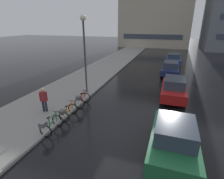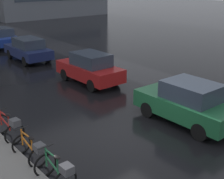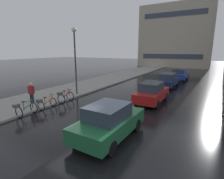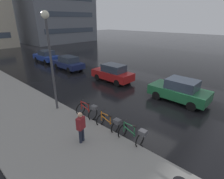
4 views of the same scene
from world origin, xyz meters
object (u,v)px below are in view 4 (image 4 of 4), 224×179
bicycle_nearest (133,134)px  bicycle_second (110,122)px  bicycle_third (88,110)px  car_green (180,90)px  car_navy (68,63)px  pedestrian (81,127)px  car_blue (46,56)px  car_red (113,73)px  streetlamp (49,47)px

bicycle_nearest → bicycle_second: bearing=88.7°
bicycle_third → car_green: car_green is taller
bicycle_nearest → car_navy: car_navy is taller
bicycle_second → pedestrian: (-1.74, 0.20, 0.49)m
car_green → car_blue: car_green is taller
car_green → pedestrian: pedestrian is taller
bicycle_nearest → pedestrian: size_ratio=0.80×
bicycle_third → car_blue: 16.96m
bicycle_nearest → car_green: bearing=3.0°
car_green → car_red: bearing=90.0°
car_navy → car_blue: 5.74m
bicycle_nearest → bicycle_second: size_ratio=0.96×
bicycle_nearest → car_red: size_ratio=0.33×
bicycle_second → car_blue: car_blue is taller
bicycle_third → car_green: size_ratio=0.34×
car_navy → bicycle_second: bearing=-115.4°
bicycle_third → car_red: (5.95, 3.39, 0.32)m
bicycle_third → streetlamp: streetlamp is taller
car_navy → car_green: bearing=-88.6°
bicycle_nearest → bicycle_third: 3.38m
bicycle_second → car_blue: bearing=71.3°
car_red → bicycle_second: bearing=-139.0°
streetlamp → car_green: bearing=-38.5°
car_green → car_red: size_ratio=1.01×
bicycle_second → car_blue: (5.98, 17.70, 0.32)m
car_green → streetlamp: (-6.69, 5.32, 3.27)m
car_green → bicycle_third: bearing=152.8°
bicycle_nearest → streetlamp: streetlamp is taller
bicycle_nearest → car_navy: bearing=67.1°
bicycle_third → car_navy: car_navy is taller
car_green → car_blue: size_ratio=0.97×
bicycle_third → pedestrian: (-1.78, -1.62, 0.45)m
pedestrian → streetlamp: (1.04, 3.88, 3.14)m
bicycle_third → pedestrian: size_ratio=0.82×
bicycle_nearest → bicycle_third: bicycle_third is taller
bicycle_second → bicycle_nearest: bearing=-91.3°
bicycle_third → car_blue: bearing=69.5°
streetlamp → pedestrian: bearing=-105.0°
car_green → pedestrian: size_ratio=2.41×
bicycle_nearest → bicycle_second: 1.56m
car_navy → streetlamp: streetlamp is taller
car_blue → pedestrian: (-7.72, -17.50, 0.18)m
bicycle_third → car_navy: bearing=61.0°
car_green → pedestrian: 7.87m
bicycle_nearest → car_red: (6.03, 6.77, 0.33)m
bicycle_second → car_navy: car_navy is taller
car_red → pedestrian: (-7.73, -5.01, 0.13)m
bicycle_second → car_green: (5.99, -1.24, 0.36)m
bicycle_second → streetlamp: (-0.70, 4.08, 3.63)m
car_navy → car_red: bearing=-87.3°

